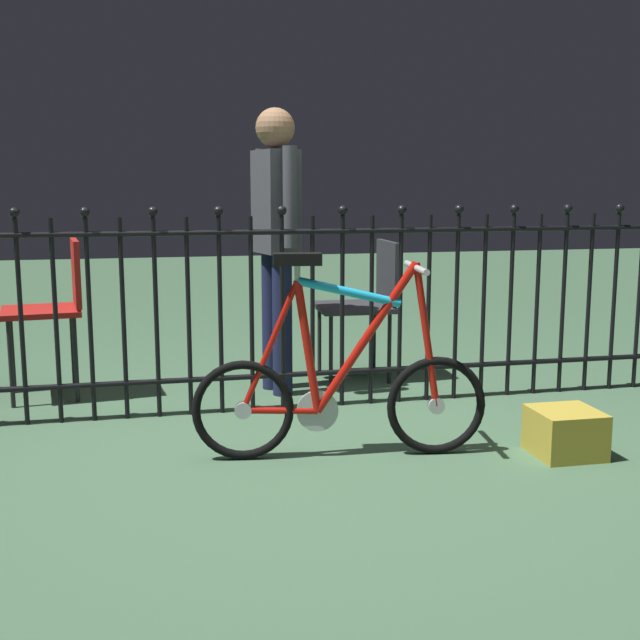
{
  "coord_description": "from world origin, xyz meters",
  "views": [
    {
      "loc": [
        -0.78,
        -3.3,
        1.16
      ],
      "look_at": [
        0.02,
        0.21,
        0.55
      ],
      "focal_mm": 44.93,
      "sensor_mm": 36.0,
      "label": 1
    }
  ],
  "objects_px": {
    "person_visitor": "(276,227)",
    "display_crate": "(565,433)",
    "bicycle": "(340,386)",
    "chair_red": "(55,300)",
    "chair_charcoal": "(367,296)"
  },
  "relations": [
    {
      "from": "bicycle",
      "to": "chair_charcoal",
      "type": "xyz_separation_m",
      "value": [
        0.52,
        1.37,
        0.19
      ]
    },
    {
      "from": "display_crate",
      "to": "bicycle",
      "type": "bearing_deg",
      "value": 168.37
    },
    {
      "from": "person_visitor",
      "to": "display_crate",
      "type": "xyz_separation_m",
      "value": [
        1.03,
        -1.36,
        -0.83
      ]
    },
    {
      "from": "display_crate",
      "to": "chair_red",
      "type": "bearing_deg",
      "value": 145.72
    },
    {
      "from": "bicycle",
      "to": "display_crate",
      "type": "height_order",
      "value": "bicycle"
    },
    {
      "from": "chair_red",
      "to": "person_visitor",
      "type": "distance_m",
      "value": 1.27
    },
    {
      "from": "bicycle",
      "to": "chair_red",
      "type": "distance_m",
      "value": 1.85
    },
    {
      "from": "chair_red",
      "to": "chair_charcoal",
      "type": "bearing_deg",
      "value": 1.56
    },
    {
      "from": "person_visitor",
      "to": "display_crate",
      "type": "distance_m",
      "value": 1.9
    },
    {
      "from": "bicycle",
      "to": "chair_charcoal",
      "type": "relative_size",
      "value": 1.52
    },
    {
      "from": "chair_red",
      "to": "person_visitor",
      "type": "xyz_separation_m",
      "value": [
        1.2,
        -0.16,
        0.39
      ]
    },
    {
      "from": "bicycle",
      "to": "person_visitor",
      "type": "height_order",
      "value": "person_visitor"
    },
    {
      "from": "bicycle",
      "to": "chair_red",
      "type": "relative_size",
      "value": 1.45
    },
    {
      "from": "person_visitor",
      "to": "chair_charcoal",
      "type": "bearing_deg",
      "value": 19.55
    },
    {
      "from": "display_crate",
      "to": "chair_charcoal",
      "type": "bearing_deg",
      "value": 105.74
    }
  ]
}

